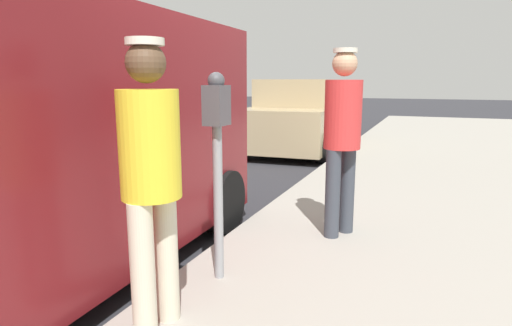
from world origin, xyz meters
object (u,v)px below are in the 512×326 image
object	(u,v)px
parking_meter_near	(217,142)
parked_sedan_ahead	(300,118)
pedestrian_in_red	(342,131)
pedestrian_in_yellow	(151,170)

from	to	relation	value
parking_meter_near	parked_sedan_ahead	distance (m)	7.29
parking_meter_near	pedestrian_in_red	distance (m)	1.42
pedestrian_in_yellow	parked_sedan_ahead	world-z (taller)	pedestrian_in_yellow
parking_meter_near	parked_sedan_ahead	world-z (taller)	parking_meter_near
parked_sedan_ahead	parking_meter_near	bearing A→B (deg)	-78.07
parking_meter_near	pedestrian_in_red	size ratio (longest dim) A/B	0.87
pedestrian_in_red	parked_sedan_ahead	world-z (taller)	pedestrian_in_red
pedestrian_in_yellow	parked_sedan_ahead	size ratio (longest dim) A/B	0.38
parking_meter_near	parked_sedan_ahead	size ratio (longest dim) A/B	0.34
parking_meter_near	parked_sedan_ahead	bearing A→B (deg)	101.93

